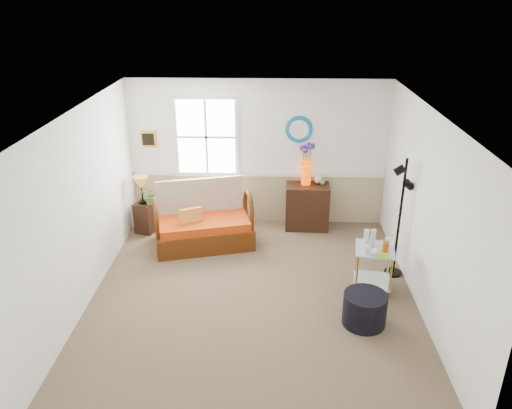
{
  "coord_description": "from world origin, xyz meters",
  "views": [
    {
      "loc": [
        0.24,
        -5.88,
        4.0
      ],
      "look_at": [
        0.03,
        0.47,
        1.21
      ],
      "focal_mm": 35.0,
      "sensor_mm": 36.0,
      "label": 1
    }
  ],
  "objects_px": {
    "cabinet": "(307,206)",
    "side_table": "(373,270)",
    "loveseat": "(203,216)",
    "floor_lamp": "(400,219)",
    "ottoman": "(365,309)",
    "lamp_stand": "(146,217)"
  },
  "relations": [
    {
      "from": "side_table",
      "to": "ottoman",
      "type": "distance_m",
      "value": 0.82
    },
    {
      "from": "side_table",
      "to": "floor_lamp",
      "type": "relative_size",
      "value": 0.37
    },
    {
      "from": "side_table",
      "to": "floor_lamp",
      "type": "distance_m",
      "value": 0.85
    },
    {
      "from": "cabinet",
      "to": "floor_lamp",
      "type": "xyz_separation_m",
      "value": [
        1.22,
        -1.56,
        0.51
      ]
    },
    {
      "from": "loveseat",
      "to": "floor_lamp",
      "type": "height_order",
      "value": "floor_lamp"
    },
    {
      "from": "lamp_stand",
      "to": "side_table",
      "type": "bearing_deg",
      "value": -25.53
    },
    {
      "from": "cabinet",
      "to": "ottoman",
      "type": "xyz_separation_m",
      "value": [
        0.57,
        -2.8,
        -0.19
      ]
    },
    {
      "from": "loveseat",
      "to": "side_table",
      "type": "height_order",
      "value": "loveseat"
    },
    {
      "from": "loveseat",
      "to": "side_table",
      "type": "xyz_separation_m",
      "value": [
        2.57,
        -1.31,
        -0.18
      ]
    },
    {
      "from": "loveseat",
      "to": "floor_lamp",
      "type": "distance_m",
      "value": 3.12
    },
    {
      "from": "side_table",
      "to": "loveseat",
      "type": "bearing_deg",
      "value": 152.98
    },
    {
      "from": "floor_lamp",
      "to": "side_table",
      "type": "bearing_deg",
      "value": -132.72
    },
    {
      "from": "lamp_stand",
      "to": "floor_lamp",
      "type": "height_order",
      "value": "floor_lamp"
    },
    {
      "from": "lamp_stand",
      "to": "ottoman",
      "type": "height_order",
      "value": "lamp_stand"
    },
    {
      "from": "loveseat",
      "to": "cabinet",
      "type": "bearing_deg",
      "value": 7.43
    },
    {
      "from": "loveseat",
      "to": "cabinet",
      "type": "distance_m",
      "value": 1.9
    },
    {
      "from": "cabinet",
      "to": "floor_lamp",
      "type": "bearing_deg",
      "value": -50.64
    },
    {
      "from": "lamp_stand",
      "to": "ottoman",
      "type": "distance_m",
      "value": 4.24
    },
    {
      "from": "lamp_stand",
      "to": "cabinet",
      "type": "xyz_separation_m",
      "value": [
        2.84,
        0.28,
        0.13
      ]
    },
    {
      "from": "cabinet",
      "to": "side_table",
      "type": "xyz_separation_m",
      "value": [
        0.81,
        -2.03,
        -0.07
      ]
    },
    {
      "from": "lamp_stand",
      "to": "side_table",
      "type": "distance_m",
      "value": 4.05
    },
    {
      "from": "cabinet",
      "to": "loveseat",
      "type": "bearing_deg",
      "value": -156.47
    }
  ]
}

